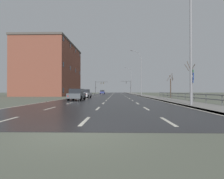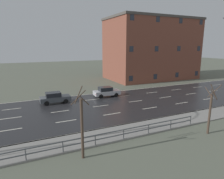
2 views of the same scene
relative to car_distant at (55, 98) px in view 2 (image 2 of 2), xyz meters
name	(u,v)px [view 2 (image 2 of 2)]	position (x,y,z in m)	size (l,w,h in m)	color
ground_plane	(224,90)	(3.99, 29.74, -0.86)	(160.00, 160.00, 0.12)	#5B6051
guardrail	(63,145)	(13.84, -1.63, -0.10)	(0.07, 25.62, 1.00)	#515459
car_distant	(55,98)	(0.00, 0.00, 0.00)	(1.84, 4.10, 1.57)	#474C51
car_near_right	(106,92)	(-0.35, 8.01, 0.00)	(1.97, 4.17, 1.57)	#B7B7BC
brick_building	(151,49)	(-12.77, 25.18, 6.32)	(12.44, 20.97, 14.23)	brown
bare_tree_near	(82,126)	(15.02, -0.45, 1.61)	(1.09, 1.12, 5.22)	#423328
bare_tree_mid	(210,111)	(15.95, 11.12, 1.36)	(1.15, 1.17, 4.71)	#423328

